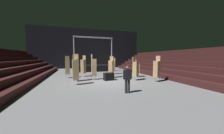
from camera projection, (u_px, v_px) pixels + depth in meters
name	position (u px, v px, depth m)	size (l,w,h in m)	color
ground_plane	(107.00, 83.00, 10.37)	(22.00, 30.00, 0.10)	slate
arena_end_wall	(89.00, 49.00, 24.34)	(22.00, 0.30, 8.00)	black
bleacher_bank_right	(175.00, 63.00, 13.65)	(5.25, 24.00, 3.15)	black
stage_riser	(93.00, 67.00, 19.02)	(6.13, 3.05, 5.24)	black
man_with_tie	(127.00, 77.00, 7.07)	(0.57, 0.26, 1.69)	black
chair_stack_front_left	(76.00, 68.00, 10.63)	(0.59, 0.59, 2.48)	#B2B5BA
chair_stack_front_right	(136.00, 69.00, 11.15)	(0.60, 0.60, 2.22)	#B2B5BA
chair_stack_mid_left	(111.00, 67.00, 12.49)	(0.62, 0.62, 2.31)	#B2B5BA
chair_stack_mid_right	(113.00, 66.00, 15.38)	(0.47, 0.47, 2.14)	#B2B5BA
chair_stack_mid_centre	(83.00, 66.00, 13.32)	(0.62, 0.62, 2.39)	#B2B5BA
chair_stack_rear_left	(76.00, 70.00, 9.24)	(0.46, 0.46, 2.39)	#B2B5BA
chair_stack_rear_right	(94.00, 67.00, 11.43)	(0.45, 0.45, 2.48)	#B2B5BA
chair_stack_rear_centre	(68.00, 67.00, 12.39)	(0.46, 0.46, 2.31)	#B2B5BA
chair_stack_aisle_left	(157.00, 69.00, 10.44)	(0.57, 0.57, 2.31)	#B2B5BA
chair_stack_aisle_right	(137.00, 68.00, 13.07)	(0.56, 0.56, 1.96)	#B2B5BA
equipment_road_case	(109.00, 76.00, 11.16)	(0.90, 0.60, 0.72)	black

